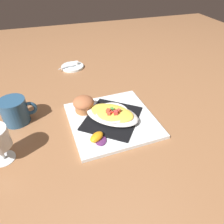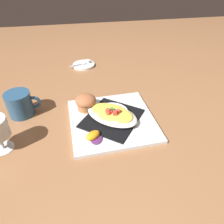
# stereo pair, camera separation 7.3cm
# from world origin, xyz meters

# --- Properties ---
(ground_plane) EXTENTS (2.60, 2.60, 0.00)m
(ground_plane) POSITION_xyz_m (0.00, 0.00, 0.00)
(ground_plane) COLOR #946440
(square_plate) EXTENTS (0.31, 0.31, 0.01)m
(square_plate) POSITION_xyz_m (0.00, 0.00, 0.01)
(square_plate) COLOR white
(square_plate) RESTS_ON ground_plane
(folded_napkin) EXTENTS (0.26, 0.26, 0.01)m
(folded_napkin) POSITION_xyz_m (0.00, 0.00, 0.02)
(folded_napkin) COLOR black
(folded_napkin) RESTS_ON square_plate
(gratin_dish) EXTENTS (0.21, 0.22, 0.04)m
(gratin_dish) POSITION_xyz_m (-0.00, 0.00, 0.03)
(gratin_dish) COLOR silver
(gratin_dish) RESTS_ON folded_napkin
(muffin) EXTENTS (0.08, 0.08, 0.06)m
(muffin) POSITION_xyz_m (0.08, 0.08, 0.04)
(muffin) COLOR #A76538
(muffin) RESTS_ON square_plate
(orange_garnish) EXTENTS (0.07, 0.07, 0.02)m
(orange_garnish) POSITION_xyz_m (-0.09, 0.08, 0.02)
(orange_garnish) COLOR #58275C
(orange_garnish) RESTS_ON square_plate
(coffee_mug) EXTENTS (0.09, 0.12, 0.09)m
(coffee_mug) POSITION_xyz_m (0.10, 0.32, 0.04)
(coffee_mug) COLOR #294F72
(coffee_mug) RESTS_ON ground_plane
(creamer_saucer) EXTENTS (0.11, 0.11, 0.01)m
(creamer_saucer) POSITION_xyz_m (0.48, 0.07, 0.01)
(creamer_saucer) COLOR white
(creamer_saucer) RESTS_ON ground_plane
(spoon) EXTENTS (0.05, 0.09, 0.01)m
(spoon) POSITION_xyz_m (0.47, 0.07, 0.02)
(spoon) COLOR silver
(spoon) RESTS_ON creamer_saucer
(creamer_cup_0) EXTENTS (0.02, 0.02, 0.02)m
(creamer_cup_0) POSITION_xyz_m (0.49, 0.04, 0.02)
(creamer_cup_0) COLOR white
(creamer_cup_0) RESTS_ON creamer_saucer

